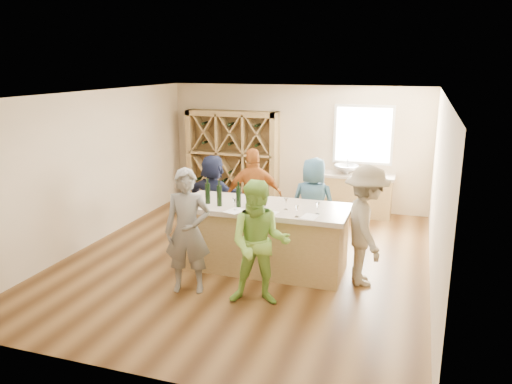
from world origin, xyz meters
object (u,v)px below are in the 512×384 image
(wine_bottle_d, at_px, (238,197))
(person_far_mid, at_px, (254,197))
(wine_rack, at_px, (232,158))
(wine_bottle_a, at_px, (208,193))
(person_server, at_px, (366,226))
(person_far_left, at_px, (213,196))
(wine_bottle_e, at_px, (249,198))
(person_near_right, at_px, (259,243))
(person_near_left, at_px, (188,231))
(person_far_right, at_px, (313,204))
(sink, at_px, (346,169))
(tasting_counter_base, at_px, (263,239))
(wine_bottle_b, at_px, (219,196))

(wine_bottle_d, height_order, person_far_mid, person_far_mid)
(wine_rack, relative_size, wine_bottle_a, 6.58)
(person_server, bearing_deg, wine_bottle_a, 74.40)
(wine_bottle_d, distance_m, person_server, 2.00)
(wine_bottle_d, bearing_deg, person_far_left, 126.49)
(person_far_left, bearing_deg, wine_bottle_d, 142.48)
(wine_bottle_e, distance_m, person_server, 1.85)
(wine_bottle_e, height_order, person_near_right, person_near_right)
(wine_rack, bearing_deg, person_far_mid, -61.29)
(wine_rack, distance_m, person_near_right, 5.24)
(wine_bottle_d, relative_size, person_near_left, 0.18)
(wine_rack, relative_size, wine_bottle_e, 8.17)
(wine_rack, distance_m, person_near_left, 4.82)
(wine_rack, xyz_separation_m, person_far_right, (2.46, -2.45, -0.26))
(sink, relative_size, wine_bottle_e, 2.01)
(person_near_right, bearing_deg, tasting_counter_base, 92.65)
(wine_bottle_b, bearing_deg, wine_bottle_d, 9.56)
(sink, relative_size, person_server, 0.29)
(wine_rack, bearing_deg, sink, -1.49)
(sink, relative_size, tasting_counter_base, 0.21)
(wine_bottle_b, bearing_deg, person_far_mid, 84.49)
(person_far_left, bearing_deg, tasting_counter_base, 155.29)
(wine_bottle_d, bearing_deg, wine_bottle_b, -170.44)
(person_far_left, bearing_deg, person_server, 173.54)
(sink, distance_m, wine_bottle_b, 4.03)
(person_far_mid, xyz_separation_m, person_far_right, (1.10, 0.05, -0.06))
(wine_rack, relative_size, person_server, 1.20)
(wine_bottle_d, height_order, person_near_right, person_near_right)
(person_far_mid, bearing_deg, wine_bottle_e, 81.09)
(tasting_counter_base, bearing_deg, wine_rack, 117.93)
(person_near_left, xyz_separation_m, person_far_right, (1.37, 2.24, -0.08))
(wine_rack, distance_m, person_far_left, 2.45)
(wine_bottle_e, relative_size, person_server, 0.15)
(sink, bearing_deg, person_near_right, -96.07)
(sink, xyz_separation_m, tasting_counter_base, (-0.81, -3.49, -0.51))
(wine_bottle_a, relative_size, wine_bottle_b, 1.00)
(person_near_left, xyz_separation_m, person_server, (2.42, 1.07, -0.00))
(wine_rack, relative_size, person_far_right, 1.31)
(wine_bottle_b, bearing_deg, wine_rack, 107.94)
(wine_bottle_b, distance_m, person_server, 2.31)
(person_far_right, bearing_deg, person_near_right, 87.85)
(tasting_counter_base, xyz_separation_m, person_near_left, (-0.80, -1.12, 0.42))
(wine_rack, distance_m, person_far_mid, 2.85)
(wine_bottle_e, distance_m, person_far_left, 1.80)
(wine_bottle_e, bearing_deg, tasting_counter_base, 29.24)
(sink, xyz_separation_m, person_server, (0.81, -3.55, -0.09))
(wine_bottle_e, bearing_deg, person_far_left, 132.09)
(sink, relative_size, person_far_left, 0.34)
(wine_bottle_b, bearing_deg, person_far_left, 116.71)
(person_server, bearing_deg, person_near_left, 95.22)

